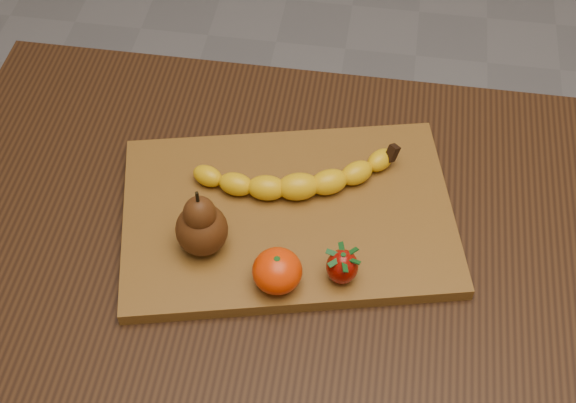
# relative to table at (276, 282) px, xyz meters

# --- Properties ---
(table) EXTENTS (1.00, 0.70, 0.76)m
(table) POSITION_rel_table_xyz_m (0.00, 0.00, 0.00)
(table) COLOR black
(table) RESTS_ON ground
(cutting_board) EXTENTS (0.51, 0.40, 0.02)m
(cutting_board) POSITION_rel_table_xyz_m (0.01, 0.04, 0.11)
(cutting_board) COLOR brown
(cutting_board) RESTS_ON table
(banana) EXTENTS (0.25, 0.13, 0.04)m
(banana) POSITION_rel_table_xyz_m (0.02, 0.07, 0.14)
(banana) COLOR #E8B20A
(banana) RESTS_ON cutting_board
(pear) EXTENTS (0.08, 0.08, 0.11)m
(pear) POSITION_rel_table_xyz_m (-0.09, -0.03, 0.17)
(pear) COLOR #47230B
(pear) RESTS_ON cutting_board
(mandarin) EXTENTS (0.08, 0.08, 0.05)m
(mandarin) POSITION_rel_table_xyz_m (0.02, -0.08, 0.14)
(mandarin) COLOR red
(mandarin) RESTS_ON cutting_board
(strawberry) EXTENTS (0.05, 0.05, 0.05)m
(strawberry) POSITION_rel_table_xyz_m (0.10, -0.06, 0.14)
(strawberry) COLOR #870B03
(strawberry) RESTS_ON cutting_board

